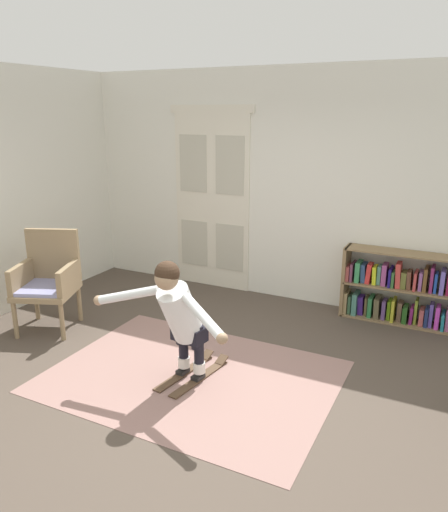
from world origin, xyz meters
name	(u,v)px	position (x,y,z in m)	size (l,w,h in m)	color
ground_plane	(195,393)	(0.00, 0.00, 0.00)	(7.20, 7.20, 0.00)	#4D4137
back_wall	(298,188)	(0.00, 2.60, 1.45)	(6.00, 0.10, 2.90)	silver
double_door	(212,199)	(-1.18, 2.54, 1.23)	(1.22, 0.05, 2.45)	silver
rug	(192,376)	(-0.17, 0.23, 0.00)	(2.59, 1.91, 0.01)	gray
bookshelf	(403,292)	(1.39, 2.39, 0.37)	(1.42, 0.30, 0.85)	olive
wicker_chair	(48,278)	(-2.16, 0.48, 0.58)	(0.78, 0.78, 1.10)	#8E7655
skis_pair	(194,373)	(-0.17, 0.26, 0.02)	(0.38, 0.83, 0.07)	brown
person_skier	(179,312)	(-0.19, 0.07, 0.71)	(1.42, 0.72, 1.12)	white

